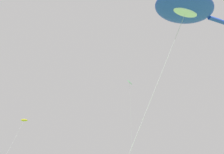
# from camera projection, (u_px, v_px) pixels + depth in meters

# --- Properties ---
(big_show_kite) EXTENTS (14.06, 5.74, 13.13)m
(big_show_kite) POSITION_uv_depth(u_px,v_px,m) (188.00, 10.00, 15.73)
(big_show_kite) COLOR blue
(big_show_kite) RESTS_ON ground
(small_kite_box_yellow) EXTENTS (1.12, 1.15, 13.79)m
(small_kite_box_yellow) POSITION_uv_depth(u_px,v_px,m) (130.00, 89.00, 31.30)
(small_kite_box_yellow) COLOR green
(small_kite_box_yellow) RESTS_ON ground
(small_kite_stunt_black) EXTENTS (3.50, 2.17, 8.22)m
(small_kite_stunt_black) POSITION_uv_depth(u_px,v_px,m) (24.00, 120.00, 30.98)
(small_kite_stunt_black) COLOR yellow
(small_kite_stunt_black) RESTS_ON ground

